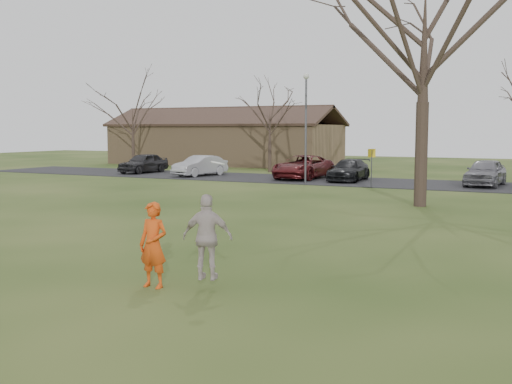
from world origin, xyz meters
TOP-DOWN VIEW (x-y plane):
  - ground at (0.00, 0.00)m, footprint 120.00×120.00m
  - parking_strip at (0.00, 25.00)m, footprint 62.00×6.50m
  - player_defender at (-0.10, -0.37)m, footprint 0.62×0.41m
  - car_0 at (-19.48, 25.27)m, footprint 1.91×4.22m
  - car_1 at (-14.39, 24.65)m, footprint 2.28×4.29m
  - car_2 at (-7.37, 25.52)m, footprint 2.64×5.35m
  - car_3 at (-4.29, 25.25)m, footprint 1.94×4.46m
  - car_4 at (3.42, 25.42)m, footprint 2.11×4.47m
  - catching_play at (1.00, -0.11)m, footprint 1.05×0.66m
  - building at (-20.00, 38.00)m, footprint 20.60×8.50m
  - lamp_post at (-6.00, 22.50)m, footprint 0.34×0.34m
  - sign_yellow at (-2.00, 22.00)m, footprint 0.35×0.35m
  - big_tree at (2.00, 15.00)m, footprint 9.00×9.00m

SIDE VIEW (x-z plane):
  - ground at x=0.00m, z-range 0.00..0.00m
  - parking_strip at x=0.00m, z-range 0.00..0.04m
  - car_3 at x=-4.29m, z-range 0.04..1.32m
  - car_1 at x=-14.39m, z-range 0.04..1.38m
  - car_0 at x=-19.48m, z-range 0.04..1.45m
  - car_2 at x=-7.37m, z-range 0.04..1.50m
  - car_4 at x=3.42m, z-range 0.04..1.52m
  - player_defender at x=-0.10m, z-range 0.00..1.70m
  - catching_play at x=1.00m, z-range -0.10..2.21m
  - sign_yellow at x=-2.00m, z-range 0.41..2.49m
  - building at x=-20.00m, z-range -0.64..4.50m
  - lamp_post at x=-6.00m, z-range 0.83..7.10m
  - big_tree at x=2.00m, z-range 0.00..14.00m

